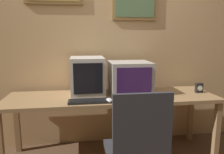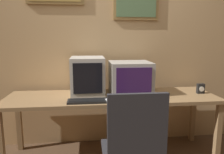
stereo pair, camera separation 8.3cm
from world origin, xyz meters
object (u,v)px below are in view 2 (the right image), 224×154
(monitor_right, at_px, (130,78))
(mouse_near_keyboard, at_px, (122,99))
(mouse_far_corner, at_px, (108,100))
(monitor_left, at_px, (88,76))
(desk_clock, at_px, (201,89))
(keyboard_main, at_px, (90,101))
(keyboard_side, at_px, (138,100))

(monitor_right, height_order, mouse_near_keyboard, monitor_right)
(mouse_near_keyboard, height_order, mouse_far_corner, same)
(monitor_left, xyz_separation_m, mouse_near_keyboard, (0.33, -0.33, -0.19))
(monitor_left, relative_size, desk_clock, 3.84)
(monitor_left, height_order, mouse_near_keyboard, monitor_left)
(keyboard_main, relative_size, keyboard_side, 1.04)
(mouse_far_corner, bearing_deg, desk_clock, 12.15)
(keyboard_side, xyz_separation_m, desk_clock, (0.77, 0.23, 0.04))
(mouse_far_corner, xyz_separation_m, desk_clock, (1.07, 0.23, 0.04))
(keyboard_side, height_order, desk_clock, desk_clock)
(keyboard_main, distance_m, mouse_far_corner, 0.18)
(desk_clock, bearing_deg, mouse_far_corner, -167.85)
(monitor_right, bearing_deg, keyboard_side, -85.58)
(mouse_far_corner, bearing_deg, mouse_near_keyboard, 5.82)
(monitor_right, height_order, desk_clock, monitor_right)
(monitor_right, relative_size, desk_clock, 4.07)
(keyboard_main, bearing_deg, keyboard_side, -2.78)
(keyboard_main, xyz_separation_m, mouse_near_keyboard, (0.31, -0.01, 0.01))
(monitor_left, xyz_separation_m, keyboard_side, (0.50, -0.35, -0.19))
(keyboard_main, relative_size, desk_clock, 4.02)
(monitor_right, xyz_separation_m, desk_clock, (0.79, -0.09, -0.12))
(monitor_left, height_order, keyboard_side, monitor_left)
(mouse_near_keyboard, bearing_deg, monitor_left, 134.70)
(mouse_far_corner, bearing_deg, monitor_right, 49.17)
(monitor_right, relative_size, keyboard_main, 1.01)
(monitor_left, xyz_separation_m, desk_clock, (1.26, -0.12, -0.15))
(monitor_left, distance_m, keyboard_main, 0.38)
(monitor_right, distance_m, keyboard_side, 0.36)
(monitor_left, relative_size, mouse_far_corner, 3.88)
(keyboard_main, relative_size, mouse_far_corner, 4.06)
(mouse_near_keyboard, relative_size, desk_clock, 0.95)
(keyboard_main, xyz_separation_m, desk_clock, (1.24, 0.21, 0.04))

